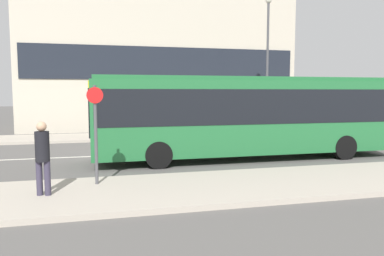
{
  "coord_description": "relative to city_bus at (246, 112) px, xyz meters",
  "views": [
    {
      "loc": [
        -1.25,
        -15.83,
        2.66
      ],
      "look_at": [
        2.3,
        -1.68,
        1.25
      ],
      "focal_mm": 35.0,
      "sensor_mm": 36.0,
      "label": 1
    }
  ],
  "objects": [
    {
      "name": "ground_plane",
      "position": [
        -4.44,
        1.98,
        -1.86
      ],
      "size": [
        120.0,
        120.0,
        0.0
      ],
      "primitive_type": "plane",
      "color": "#595654"
    },
    {
      "name": "bus_stop_sign",
      "position": [
        -5.77,
        -3.4,
        -0.15
      ],
      "size": [
        0.44,
        0.12,
        2.71
      ],
      "color": "#4C4C51",
      "rests_on": "sidewalk_near"
    },
    {
      "name": "city_bus",
      "position": [
        0.0,
        0.0,
        0.0
      ],
      "size": [
        12.0,
        2.53,
        3.23
      ],
      "rotation": [
        0.0,
        0.0,
        -0.08
      ],
      "color": "#236B38",
      "rests_on": "ground_plane"
    },
    {
      "name": "pedestrian_near_stop",
      "position": [
        -7.03,
        -4.24,
        -0.69
      ],
      "size": [
        0.34,
        0.34,
        1.82
      ],
      "rotation": [
        0.0,
        0.0,
        -0.26
      ],
      "color": "#383347",
      "rests_on": "sidewalk_near"
    },
    {
      "name": "sidewalk_near",
      "position": [
        -4.44,
        -4.27,
        -1.8
      ],
      "size": [
        44.0,
        3.5,
        0.13
      ],
      "color": "#B2A899",
      "rests_on": "ground_plane"
    },
    {
      "name": "lane_centerline",
      "position": [
        -4.44,
        1.98,
        -1.86
      ],
      "size": [
        41.8,
        0.16,
        0.01
      ],
      "color": "silver",
      "rests_on": "ground_plane"
    },
    {
      "name": "sidewalk_far",
      "position": [
        -4.44,
        8.23,
        -1.8
      ],
      "size": [
        44.0,
        3.5,
        0.13
      ],
      "color": "#B2A899",
      "rests_on": "ground_plane"
    },
    {
      "name": "apartment_block_left_tower",
      "position": [
        -1.17,
        14.34,
        6.48
      ],
      "size": [
        19.33,
        5.8,
        16.69
      ],
      "color": "beige",
      "rests_on": "ground_plane"
    },
    {
      "name": "street_lamp",
      "position": [
        4.21,
        7.03,
        3.11
      ],
      "size": [
        0.36,
        0.36,
        8.09
      ],
      "color": "#4C4C51",
      "rests_on": "sidewalk_far"
    },
    {
      "name": "parked_car_0",
      "position": [
        11.01,
        5.38,
        -1.21
      ],
      "size": [
        4.58,
        1.72,
        1.38
      ],
      "color": "black",
      "rests_on": "ground_plane"
    }
  ]
}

